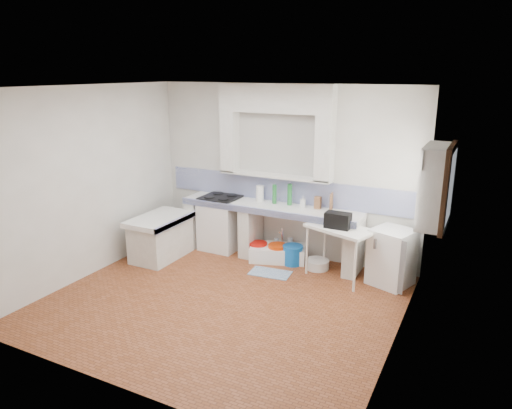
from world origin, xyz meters
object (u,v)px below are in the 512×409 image
at_px(stove, 221,223).
at_px(fridge, 392,257).
at_px(sink, 278,254).
at_px(side_table, 339,253).

distance_m(stove, fridge, 2.93).
bearing_deg(stove, sink, -2.44).
height_order(side_table, fridge, fridge).
xyz_separation_m(stove, sink, (1.10, -0.06, -0.34)).
xyz_separation_m(side_table, fridge, (0.74, 0.15, 0.01)).
bearing_deg(side_table, sink, -173.11).
relative_size(stove, side_table, 0.94).
bearing_deg(side_table, fridge, 30.83).
bearing_deg(sink, side_table, -30.69).
bearing_deg(sink, stove, 158.30).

